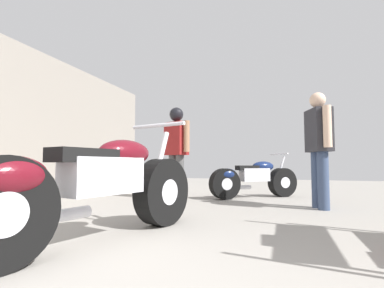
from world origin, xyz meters
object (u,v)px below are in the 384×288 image
(mechanic_in_blue, at_px, (319,142))
(mechanic_with_helmet, at_px, (176,144))
(motorcycle_black_naked, at_px, (253,179))
(motorcycle_maroon_cruiser, at_px, (98,187))

(mechanic_in_blue, distance_m, mechanic_with_helmet, 2.36)
(motorcycle_black_naked, relative_size, mechanic_with_helmet, 0.91)
(motorcycle_black_naked, distance_m, mechanic_in_blue, 1.54)
(motorcycle_black_naked, bearing_deg, mechanic_in_blue, -44.57)
(mechanic_in_blue, bearing_deg, motorcycle_black_naked, 135.43)
(motorcycle_maroon_cruiser, height_order, mechanic_in_blue, mechanic_in_blue)
(motorcycle_black_naked, xyz_separation_m, mechanic_with_helmet, (-1.29, -0.51, 0.64))
(mechanic_in_blue, xyz_separation_m, mechanic_with_helmet, (-2.31, 0.49, 0.06))
(mechanic_with_helmet, bearing_deg, motorcycle_black_naked, 21.63)
(motorcycle_maroon_cruiser, bearing_deg, mechanic_with_helmet, 98.98)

